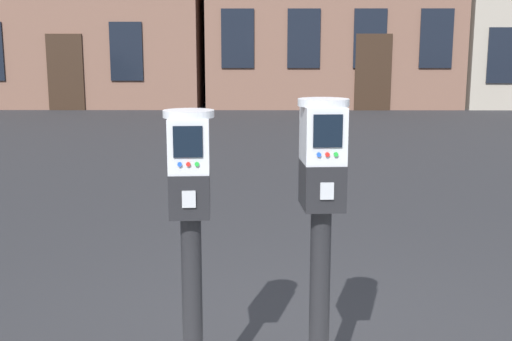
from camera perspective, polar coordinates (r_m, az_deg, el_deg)
parking_meter_near_kerb at (r=2.74m, az=-5.94°, el=-2.73°), size 0.23×0.26×1.26m
parking_meter_twin_adjacent at (r=2.73m, az=5.93°, el=-2.08°), size 0.23×0.26×1.31m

